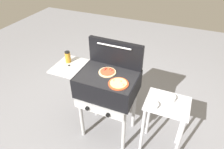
# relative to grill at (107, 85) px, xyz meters

# --- Properties ---
(ground_plane) EXTENTS (8.00, 8.00, 0.00)m
(ground_plane) POSITION_rel_grill_xyz_m (0.01, 0.00, -0.76)
(ground_plane) COLOR gray
(grill) EXTENTS (0.96, 0.53, 0.90)m
(grill) POSITION_rel_grill_xyz_m (0.00, 0.00, 0.00)
(grill) COLOR black
(grill) RESTS_ON ground_plane
(grill_lid_open) EXTENTS (0.63, 0.09, 0.30)m
(grill_lid_open) POSITION_rel_grill_xyz_m (0.01, 0.22, 0.30)
(grill_lid_open) COLOR black
(grill_lid_open) RESTS_ON grill
(pizza_pepperoni) EXTENTS (0.19, 0.19, 0.04)m
(pizza_pepperoni) POSITION_rel_grill_xyz_m (-0.01, 0.05, 0.15)
(pizza_pepperoni) COLOR beige
(pizza_pepperoni) RESTS_ON grill
(pizza_cheese) EXTENTS (0.21, 0.21, 0.04)m
(pizza_cheese) POSITION_rel_grill_xyz_m (0.18, -0.10, 0.15)
(pizza_cheese) COLOR #C64723
(pizza_cheese) RESTS_ON grill
(sauce_jar) EXTENTS (0.06, 0.06, 0.14)m
(sauce_jar) POSITION_rel_grill_xyz_m (-0.51, 0.07, 0.21)
(sauce_jar) COLOR #B77A1E
(sauce_jar) RESTS_ON grill
(prep_table) EXTENTS (0.44, 0.36, 0.74)m
(prep_table) POSITION_rel_grill_xyz_m (0.67, 0.00, -0.23)
(prep_table) COLOR #B2B2B7
(prep_table) RESTS_ON ground_plane
(topping_bowl_near) EXTENTS (0.12, 0.12, 0.04)m
(topping_bowl_near) POSITION_rel_grill_xyz_m (0.68, 0.06, 0.00)
(topping_bowl_near) COLOR silver
(topping_bowl_near) RESTS_ON prep_table
(topping_bowl_far) EXTENTS (0.09, 0.09, 0.04)m
(topping_bowl_far) POSITION_rel_grill_xyz_m (0.55, -0.11, 0.00)
(topping_bowl_far) COLOR silver
(topping_bowl_far) RESTS_ON prep_table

